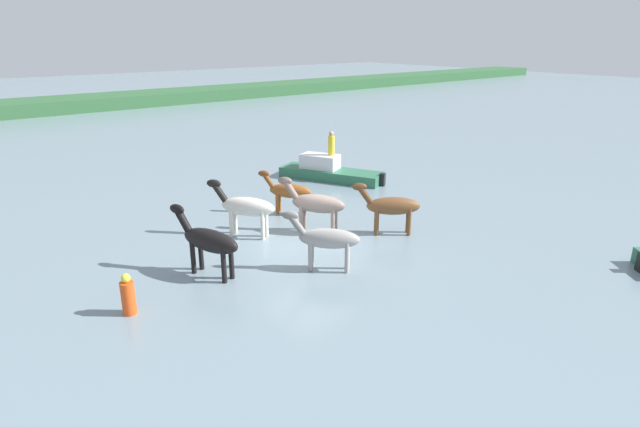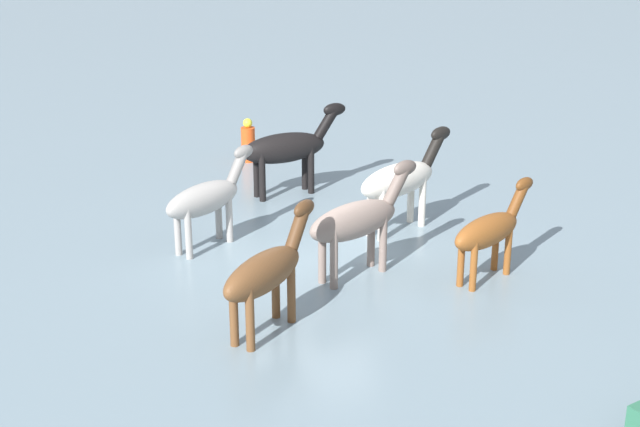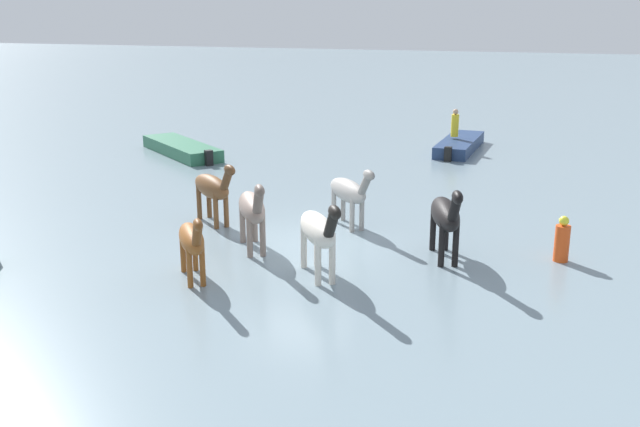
{
  "view_description": "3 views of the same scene",
  "coord_description": "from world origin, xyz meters",
  "px_view_note": "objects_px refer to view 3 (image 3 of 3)",
  "views": [
    {
      "loc": [
        -10.26,
        -13.27,
        6.92
      ],
      "look_at": [
        0.46,
        -0.11,
        1.06
      ],
      "focal_mm": 29.28,
      "sensor_mm": 36.0,
      "label": 1
    },
    {
      "loc": [
        16.3,
        -2.04,
        7.04
      ],
      "look_at": [
        0.19,
        0.15,
        0.97
      ],
      "focal_mm": 51.4,
      "sensor_mm": 36.0,
      "label": 2
    },
    {
      "loc": [
        -6.04,
        16.87,
        5.98
      ],
      "look_at": [
        -0.35,
        -0.76,
        0.68
      ],
      "focal_mm": 40.66,
      "sensor_mm": 36.0,
      "label": 3
    }
  ],
  "objects_px": {
    "horse_gray_outer": "(213,188)",
    "horse_lead": "(192,240)",
    "horse_dun_straggler": "(252,208)",
    "buoy_channel_marker": "(562,241)",
    "horse_mid_herd": "(349,191)",
    "horse_chestnut_trailing": "(446,215)",
    "horse_pinto_flank": "(319,231)",
    "boat_launch_far": "(182,150)",
    "boat_skiff_near": "(459,146)",
    "person_boatman_standing": "(455,124)"
  },
  "relations": [
    {
      "from": "horse_dun_straggler",
      "to": "boat_skiff_near",
      "type": "xyz_separation_m",
      "value": [
        -3.26,
        -15.05,
        -0.93
      ]
    },
    {
      "from": "horse_lead",
      "to": "boat_launch_far",
      "type": "height_order",
      "value": "horse_lead"
    },
    {
      "from": "horse_dun_straggler",
      "to": "horse_chestnut_trailing",
      "type": "distance_m",
      "value": 4.8
    },
    {
      "from": "horse_dun_straggler",
      "to": "boat_skiff_near",
      "type": "relative_size",
      "value": 0.47
    },
    {
      "from": "horse_pinto_flank",
      "to": "buoy_channel_marker",
      "type": "height_order",
      "value": "horse_pinto_flank"
    },
    {
      "from": "horse_pinto_flank",
      "to": "boat_launch_far",
      "type": "distance_m",
      "value": 15.49
    },
    {
      "from": "horse_mid_herd",
      "to": "horse_pinto_flank",
      "type": "height_order",
      "value": "horse_pinto_flank"
    },
    {
      "from": "horse_chestnut_trailing",
      "to": "boat_launch_far",
      "type": "relative_size",
      "value": 0.53
    },
    {
      "from": "horse_gray_outer",
      "to": "boat_skiff_near",
      "type": "xyz_separation_m",
      "value": [
        -5.24,
        -13.22,
        -0.89
      ]
    },
    {
      "from": "horse_gray_outer",
      "to": "boat_skiff_near",
      "type": "bearing_deg",
      "value": 107.93
    },
    {
      "from": "horse_gray_outer",
      "to": "horse_mid_herd",
      "type": "bearing_deg",
      "value": 52.84
    },
    {
      "from": "horse_gray_outer",
      "to": "buoy_channel_marker",
      "type": "distance_m",
      "value": 9.47
    },
    {
      "from": "horse_gray_outer",
      "to": "horse_dun_straggler",
      "type": "bearing_deg",
      "value": -3.1
    },
    {
      "from": "horse_mid_herd",
      "to": "horse_lead",
      "type": "xyz_separation_m",
      "value": [
        2.24,
        5.06,
        -0.07
      ]
    },
    {
      "from": "boat_launch_far",
      "to": "person_boatman_standing",
      "type": "height_order",
      "value": "person_boatman_standing"
    },
    {
      "from": "horse_lead",
      "to": "horse_chestnut_trailing",
      "type": "distance_m",
      "value": 6.08
    },
    {
      "from": "horse_gray_outer",
      "to": "horse_lead",
      "type": "distance_m",
      "value": 4.44
    },
    {
      "from": "horse_pinto_flank",
      "to": "boat_skiff_near",
      "type": "xyz_separation_m",
      "value": [
        -1.09,
        -16.34,
        -0.94
      ]
    },
    {
      "from": "horse_mid_herd",
      "to": "boat_skiff_near",
      "type": "xyz_separation_m",
      "value": [
        -1.49,
        -12.34,
        -0.85
      ]
    },
    {
      "from": "horse_pinto_flank",
      "to": "boat_skiff_near",
      "type": "height_order",
      "value": "horse_pinto_flank"
    },
    {
      "from": "horse_gray_outer",
      "to": "buoy_channel_marker",
      "type": "xyz_separation_m",
      "value": [
        -9.45,
        0.28,
        -0.55
      ]
    },
    {
      "from": "boat_skiff_near",
      "to": "buoy_channel_marker",
      "type": "height_order",
      "value": "buoy_channel_marker"
    },
    {
      "from": "horse_dun_straggler",
      "to": "boat_launch_far",
      "type": "bearing_deg",
      "value": -175.9
    },
    {
      "from": "boat_skiff_near",
      "to": "horse_mid_herd",
      "type": "bearing_deg",
      "value": 176.23
    },
    {
      "from": "horse_chestnut_trailing",
      "to": "horse_dun_straggler",
      "type": "bearing_deg",
      "value": -99.28
    },
    {
      "from": "horse_mid_herd",
      "to": "horse_lead",
      "type": "distance_m",
      "value": 5.53
    },
    {
      "from": "horse_gray_outer",
      "to": "horse_mid_herd",
      "type": "xyz_separation_m",
      "value": [
        -3.75,
        -0.89,
        -0.03
      ]
    },
    {
      "from": "boat_launch_far",
      "to": "buoy_channel_marker",
      "type": "xyz_separation_m",
      "value": [
        -15.19,
        9.03,
        0.33
      ]
    },
    {
      "from": "horse_mid_herd",
      "to": "buoy_channel_marker",
      "type": "distance_m",
      "value": 5.84
    },
    {
      "from": "horse_lead",
      "to": "person_boatman_standing",
      "type": "distance_m",
      "value": 17.73
    },
    {
      "from": "horse_gray_outer",
      "to": "horse_chestnut_trailing",
      "type": "xyz_separation_m",
      "value": [
        -6.71,
        1.03,
        0.06
      ]
    },
    {
      "from": "horse_gray_outer",
      "to": "horse_pinto_flank",
      "type": "height_order",
      "value": "horse_pinto_flank"
    },
    {
      "from": "horse_dun_straggler",
      "to": "horse_lead",
      "type": "distance_m",
      "value": 2.4
    },
    {
      "from": "horse_gray_outer",
      "to": "boat_launch_far",
      "type": "xyz_separation_m",
      "value": [
        5.75,
        -8.75,
        -0.88
      ]
    },
    {
      "from": "horse_pinto_flank",
      "to": "boat_launch_far",
      "type": "bearing_deg",
      "value": -174.28
    },
    {
      "from": "boat_launch_far",
      "to": "horse_pinto_flank",
      "type": "bearing_deg",
      "value": 168.42
    },
    {
      "from": "horse_chestnut_trailing",
      "to": "boat_launch_far",
      "type": "distance_m",
      "value": 15.87
    },
    {
      "from": "horse_pinto_flank",
      "to": "boat_skiff_near",
      "type": "bearing_deg",
      "value": 142.07
    },
    {
      "from": "horse_chestnut_trailing",
      "to": "person_boatman_standing",
      "type": "xyz_separation_m",
      "value": [
        1.71,
        -14.24,
        0.02
      ]
    },
    {
      "from": "horse_chestnut_trailing",
      "to": "horse_pinto_flank",
      "type": "distance_m",
      "value": 3.3
    },
    {
      "from": "boat_skiff_near",
      "to": "buoy_channel_marker",
      "type": "distance_m",
      "value": 14.15
    },
    {
      "from": "horse_gray_outer",
      "to": "horse_chestnut_trailing",
      "type": "distance_m",
      "value": 6.79
    },
    {
      "from": "horse_pinto_flank",
      "to": "buoy_channel_marker",
      "type": "relative_size",
      "value": 2.08
    },
    {
      "from": "horse_dun_straggler",
      "to": "horse_gray_outer",
      "type": "relative_size",
      "value": 1.11
    },
    {
      "from": "horse_lead",
      "to": "buoy_channel_marker",
      "type": "bearing_deg",
      "value": 79.96
    },
    {
      "from": "horse_lead",
      "to": "horse_pinto_flank",
      "type": "bearing_deg",
      "value": 75.7
    },
    {
      "from": "horse_dun_straggler",
      "to": "horse_lead",
      "type": "bearing_deg",
      "value": -43.36
    },
    {
      "from": "horse_chestnut_trailing",
      "to": "horse_pinto_flank",
      "type": "height_order",
      "value": "horse_chestnut_trailing"
    },
    {
      "from": "horse_dun_straggler",
      "to": "boat_launch_far",
      "type": "xyz_separation_m",
      "value": [
        7.73,
        -10.58,
        -0.92
      ]
    },
    {
      "from": "boat_skiff_near",
      "to": "boat_launch_far",
      "type": "relative_size",
      "value": 1.03
    }
  ]
}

